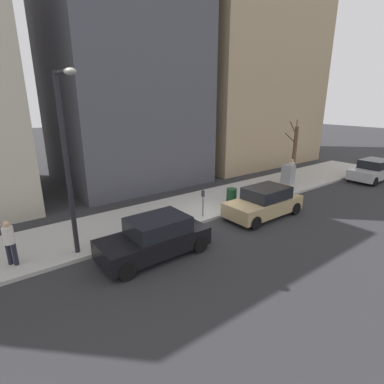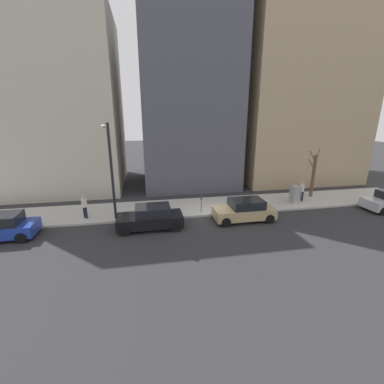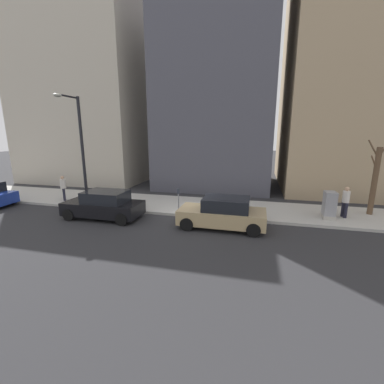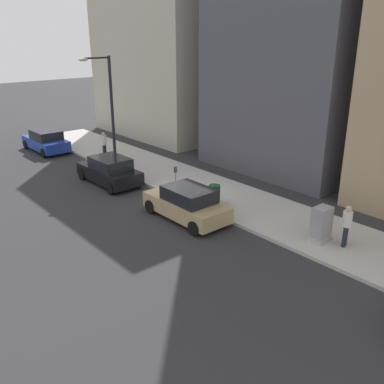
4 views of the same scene
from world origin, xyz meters
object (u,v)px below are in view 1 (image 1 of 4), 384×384
Objects in this scene: office_tower_left at (231,55)px; streetlamp at (67,153)px; pedestrian_near_meter at (291,169)px; parked_car_tan at (264,202)px; parking_meter at (203,201)px; utility_box at (288,176)px; parked_car_black at (155,238)px; bare_tree at (294,151)px; parked_car_silver at (373,170)px; pedestrian_midblock at (9,240)px; trash_bin at (231,196)px.

streetlamp is at bearing 121.71° from office_tower_left.
parked_car_tan is at bearing 94.42° from pedestrian_near_meter.
parked_car_tan is 3.11× the size of parking_meter.
streetlamp is at bearing 75.48° from pedestrian_near_meter.
utility_box is (0.85, -8.06, -0.13)m from parking_meter.
parked_car_black is 14.78m from bare_tree.
parked_car_black is 22.82m from office_tower_left.
parked_car_tan is at bearing -89.17° from parked_car_black.
utility_box is (2.56, 6.72, 0.11)m from parked_car_silver.
pedestrian_midblock is (0.71, 2.09, -2.93)m from streetlamp.
trash_bin is at bearing 76.96° from pedestrian_near_meter.
parking_meter is 8.22m from pedestrian_midblock.
utility_box is at bearing 50.04° from pedestrian_midblock.
office_tower_left reaches higher than streetlamp.
parked_car_silver is 16.06m from office_tower_left.
parked_car_tan is 1.01× the size of bare_tree.
office_tower_left is (10.97, -10.23, 9.13)m from trash_bin.
trash_bin is at bearing -79.44° from parking_meter.
office_tower_left is at bearing -37.45° from parked_car_tan.
bare_tree is at bearing 48.07° from parked_car_silver.
pedestrian_near_meter is (-0.95, 1.57, -1.02)m from bare_tree.
parking_meter is 0.07× the size of office_tower_left.
streetlamp reaches higher than pedestrian_midblock.
parking_meter is 0.32× the size of bare_tree.
pedestrian_near_meter is 13.89m from office_tower_left.
parked_car_black is 0.65× the size of streetlamp.
bare_tree reaches higher than pedestrian_midblock.
parked_car_silver reaches higher than trash_bin.
streetlamp reaches higher than parked_car_black.
bare_tree is 2.10m from pedestrian_near_meter.
office_tower_left reaches higher than utility_box.
parked_car_black is 2.54× the size of pedestrian_near_meter.
pedestrian_near_meter is at bearing -65.92° from parked_car_tan.
trash_bin is at bearing 137.01° from office_tower_left.
trash_bin is 17.56m from office_tower_left.
parked_car_tan is 11.16m from pedestrian_midblock.
parked_car_black is at bearing 91.17° from parked_car_tan.
pedestrian_near_meter is (1.22, -8.91, 0.11)m from parking_meter.
parking_meter is at bearing 101.71° from bare_tree.
utility_box reaches higher than parked_car_tan.
office_tower_left is at bearing -42.99° from trash_bin.
bare_tree reaches higher than parking_meter.
pedestrian_midblock is (2.24, 4.48, 0.35)m from parked_car_black.
parked_car_silver is 1.01× the size of bare_tree.
parking_meter is 0.94× the size of utility_box.
office_tower_left is (12.97, -9.89, 9.00)m from parked_car_tan.
office_tower_left is at bearing 76.52° from pedestrian_midblock.
parked_car_black is 2.54× the size of pedestrian_midblock.
parked_car_tan is at bearing 89.38° from parked_car_silver.
pedestrian_midblock is (2.09, 10.96, 0.35)m from parked_car_tan.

